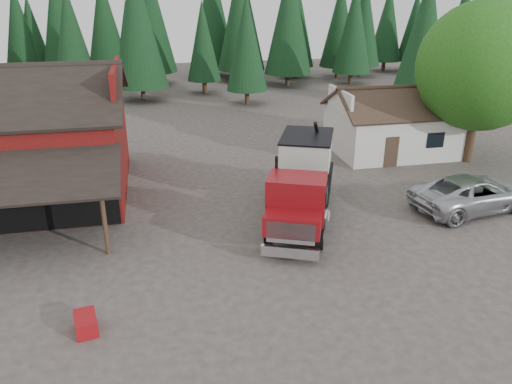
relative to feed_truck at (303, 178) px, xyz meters
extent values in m
plane|color=#453C36|center=(-3.76, -4.02, -2.05)|extent=(120.00, 120.00, 0.00)
cube|color=maroon|center=(-14.76, 5.98, 0.45)|extent=(12.00, 10.00, 5.00)
cube|color=black|center=(-14.76, 8.48, 3.95)|extent=(12.80, 5.53, 2.35)
cube|color=maroon|center=(-8.76, 5.98, 3.95)|extent=(0.25, 7.00, 2.00)
cylinder|color=#382619|center=(-9.36, -1.92, -0.65)|extent=(0.20, 0.20, 2.80)
cube|color=silver|center=(9.24, 8.98, -0.55)|extent=(8.00, 6.00, 3.00)
cube|color=#38281E|center=(9.24, 7.48, 1.70)|extent=(8.60, 3.42, 1.80)
cube|color=#38281E|center=(9.24, 10.48, 1.70)|extent=(8.60, 3.42, 1.80)
cube|color=silver|center=(5.24, 8.98, 1.70)|extent=(0.20, 4.20, 1.50)
cube|color=silver|center=(13.24, 8.98, 1.70)|extent=(0.20, 4.20, 1.50)
cube|color=#38281E|center=(7.74, 5.96, -1.05)|extent=(0.90, 0.06, 2.00)
cube|color=black|center=(10.74, 5.96, -0.45)|extent=(1.20, 0.06, 1.00)
cylinder|color=#382619|center=(13.24, 5.98, -0.45)|extent=(0.60, 0.60, 3.20)
sphere|color=#264F12|center=(13.24, 5.98, 4.15)|extent=(8.00, 8.00, 8.00)
sphere|color=#264F12|center=(12.04, 6.78, 2.95)|extent=(4.40, 4.40, 4.40)
sphere|color=#264F12|center=(14.24, 5.18, 3.25)|extent=(4.80, 4.80, 4.80)
cylinder|color=#382619|center=(2.24, 25.98, -1.25)|extent=(0.44, 0.44, 1.60)
cone|color=black|center=(2.24, 25.98, 3.85)|extent=(3.96, 3.96, 9.00)
cylinder|color=#382619|center=(18.24, 21.98, -1.25)|extent=(0.44, 0.44, 1.60)
cone|color=black|center=(18.24, 21.98, 4.85)|extent=(4.84, 4.84, 11.00)
cylinder|color=#382619|center=(-7.76, 29.98, -1.25)|extent=(0.44, 0.44, 1.60)
cone|color=black|center=(-7.76, 29.98, 5.35)|extent=(5.28, 5.28, 12.00)
cylinder|color=black|center=(-2.26, -2.54, -1.46)|extent=(0.79, 1.22, 1.17)
cylinder|color=black|center=(-0.21, -3.39, -1.46)|extent=(0.79, 1.22, 1.17)
cylinder|color=black|center=(-0.32, 2.16, -1.46)|extent=(0.79, 1.22, 1.17)
cylinder|color=black|center=(1.74, 1.31, -1.46)|extent=(0.79, 1.22, 1.17)
cylinder|color=black|center=(0.25, 3.54, -1.46)|extent=(0.79, 1.22, 1.17)
cylinder|color=black|center=(2.31, 2.68, -1.46)|extent=(0.79, 1.22, 1.17)
cube|color=black|center=(0.06, 0.17, -1.04)|extent=(4.57, 8.87, 0.42)
cube|color=silver|center=(-1.87, -4.48, -1.46)|extent=(2.33, 1.11, 0.48)
cube|color=silver|center=(-1.83, -4.38, -0.61)|extent=(1.90, 0.87, 0.95)
cube|color=maroon|center=(-1.58, -3.80, -0.45)|extent=(2.73, 2.19, 0.90)
cube|color=maroon|center=(-1.05, -2.52, 0.13)|extent=(3.04, 2.64, 1.96)
cube|color=black|center=(-1.38, -3.31, 0.45)|extent=(2.09, 0.93, 0.95)
cylinder|color=black|center=(-1.67, -1.23, 0.71)|extent=(0.19, 0.19, 1.91)
cube|color=black|center=(-0.65, -1.54, 0.08)|extent=(2.45, 1.11, 1.70)
cube|color=black|center=(0.63, 1.54, -0.75)|extent=(4.85, 6.72, 0.17)
cube|color=beige|center=(0.63, 1.54, 0.82)|extent=(3.59, 4.17, 1.70)
cone|color=beige|center=(0.63, 1.54, -0.24)|extent=(3.05, 3.05, 0.74)
cube|color=black|center=(0.63, 1.54, 1.69)|extent=(3.73, 4.30, 0.08)
cylinder|color=black|center=(1.79, 2.67, 0.71)|extent=(1.58, 1.98, 3.24)
cube|color=maroon|center=(1.02, 4.14, -0.45)|extent=(0.91, 1.03, 0.48)
cylinder|color=silver|center=(0.34, -2.35, -1.14)|extent=(0.95, 1.21, 0.59)
imported|color=#B3B7BB|center=(8.89, -1.02, -1.13)|extent=(6.98, 4.08, 1.82)
cube|color=maroon|center=(-9.76, -7.24, -1.75)|extent=(0.90, 1.21, 0.60)
camera|label=1|loc=(-7.00, -21.93, 8.78)|focal=35.00mm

